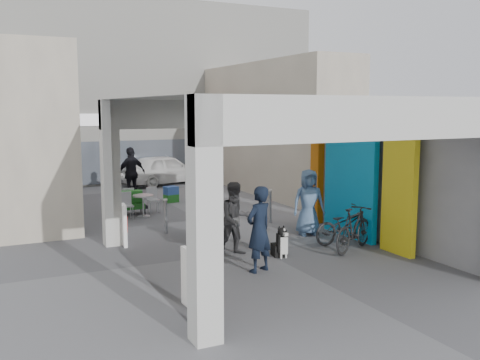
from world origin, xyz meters
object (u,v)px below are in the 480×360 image
man_back_turned (236,219)px  produce_stand (128,205)px  man_elderly (309,202)px  bicycle_rear (354,229)px  bicycle_front (345,225)px  white_van (164,169)px  border_collie (281,244)px  man_with_dog (259,229)px  man_crates (132,173)px  cafe_set (138,206)px

man_back_turned → produce_stand: bearing=102.7°
produce_stand → man_elderly: 5.92m
produce_stand → bicycle_rear: bicycle_rear is taller
bicycle_front → white_van: white_van is taller
man_back_turned → man_elderly: bearing=22.0°
border_collie → man_with_dog: 1.33m
man_back_turned → man_crates: 8.37m
produce_stand → bicycle_front: bearing=-53.6°
man_crates → cafe_set: bearing=60.7°
produce_stand → bicycle_rear: (3.68, -6.48, 0.23)m
man_crates → white_van: bearing=-144.0°
bicycle_rear → produce_stand: bearing=2.9°
man_with_dog → man_back_turned: man_with_dog is taller
border_collie → man_with_dog: (-0.94, -0.74, 0.59)m
cafe_set → man_with_dog: size_ratio=0.76×
border_collie → bicycle_rear: size_ratio=0.42×
border_collie → bicycle_rear: (1.79, -0.30, 0.23)m
man_crates → man_with_dog: bearing=72.6°
border_collie → bicycle_rear: bearing=2.1°
man_crates → white_van: (2.21, 3.07, -0.29)m
produce_stand → man_back_turned: bearing=-76.9°
bicycle_front → man_crates: bearing=16.7°
border_collie → bicycle_front: (2.03, 0.38, 0.17)m
produce_stand → man_back_turned: size_ratio=0.66×
man_back_turned → man_elderly: (2.54, 0.93, 0.03)m
bicycle_front → white_van: bearing=1.2°
bicycle_front → white_van: (-0.88, 11.64, 0.20)m
man_crates → bicycle_rear: 9.69m
man_elderly → bicycle_rear: size_ratio=0.99×
man_elderly → cafe_set: bearing=141.9°
man_with_dog → man_elderly: man_with_dog is taller
produce_stand → man_with_dog: bearing=-79.8°
man_elderly → bicycle_front: 1.25m
produce_stand → border_collie: size_ratio=1.51×
man_with_dog → man_elderly: size_ratio=1.02×
man_back_turned → bicycle_front: 2.89m
man_elderly → man_crates: man_crates is taller
man_with_dog → man_elderly: (2.65, 2.26, -0.02)m
bicycle_front → bicycle_rear: bicycle_rear is taller
man_elderly → bicycle_rear: (0.08, -1.81, -0.34)m
man_crates → bicycle_rear: (2.86, -9.25, -0.43)m
cafe_set → man_with_dog: 6.73m
produce_stand → white_van: (3.04, 5.84, 0.37)m
produce_stand → man_with_dog: man_with_dog is taller
man_elderly → white_van: (-0.57, 10.50, -0.21)m
border_collie → man_crates: bearing=108.3°
cafe_set → man_crates: bearing=78.8°
cafe_set → man_crates: size_ratio=0.70×
man_elderly → man_crates: 7.94m
border_collie → bicycle_front: bearing=22.0°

